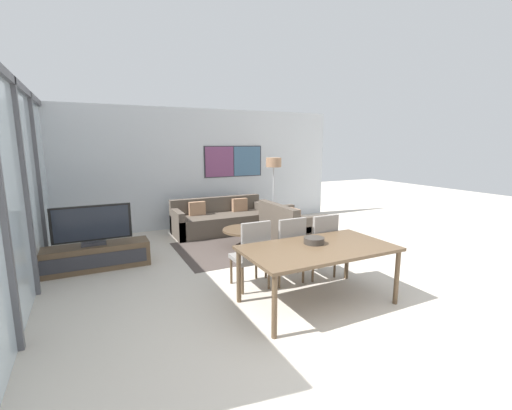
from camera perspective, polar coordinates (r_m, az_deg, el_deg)
ground_plane at (r=3.92m, az=17.19°, el=-20.95°), size 24.00×24.00×0.00m
wall_back at (r=8.35m, az=-9.48°, el=6.06°), size 7.28×0.09×2.80m
window_wall_left at (r=5.25m, az=-34.43°, el=3.35°), size 0.07×5.59×2.80m
area_rug at (r=6.72m, az=-1.88°, el=-7.02°), size 2.53×1.81×0.01m
tv_console at (r=6.13m, az=-25.25°, el=-7.82°), size 1.66×0.46×0.40m
television at (r=6.00m, az=-25.63°, el=-3.09°), size 1.17×0.20×0.64m
sofa_main at (r=7.84m, az=-5.92°, el=-2.55°), size 2.15×0.86×0.77m
sofa_side at (r=7.23m, az=5.51°, el=-3.64°), size 0.86×1.43×0.77m
coffee_table at (r=6.64m, az=-1.90°, el=-4.77°), size 0.85×0.85×0.37m
dining_table at (r=4.34m, az=10.33°, el=-7.67°), size 1.87×1.04×0.74m
dining_chair_left at (r=4.74m, az=-0.61°, el=-7.87°), size 0.46×0.46×0.97m
dining_chair_centre at (r=4.95m, az=5.32°, el=-7.09°), size 0.46×0.46×0.97m
dining_chair_right at (r=5.22m, az=10.64°, el=-6.31°), size 0.46×0.46×0.97m
fruit_bowl at (r=4.44m, az=9.65°, el=-5.79°), size 0.26×0.26×0.08m
floor_lamp at (r=8.27m, az=2.96°, el=6.29°), size 0.37×0.37×1.65m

